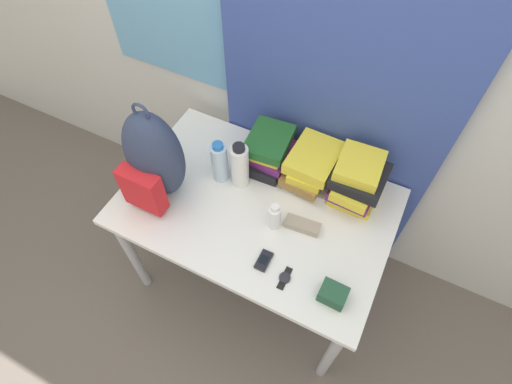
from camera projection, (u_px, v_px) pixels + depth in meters
name	position (u px, v px, depth m)	size (l,w,h in m)	color
ground_plane	(224.00, 332.00, 2.19)	(12.00, 12.00, 0.00)	#665B51
wall_back	(308.00, 46.00, 1.62)	(6.00, 0.06, 2.50)	beige
curtain_blue	(340.00, 65.00, 1.55)	(1.03, 0.04, 2.50)	#384C93
desk	(256.00, 215.00, 1.86)	(1.21, 0.79, 0.74)	silver
backpack	(153.00, 159.00, 1.66)	(0.27, 0.26, 0.52)	#2D3851
book_stack_left	(270.00, 150.00, 1.86)	(0.22, 0.25, 0.18)	black
book_stack_center	(312.00, 166.00, 1.81)	(0.22, 0.28, 0.17)	silver
book_stack_right	(358.00, 181.00, 1.73)	(0.22, 0.27, 0.23)	yellow
water_bottle	(220.00, 162.00, 1.80)	(0.07, 0.07, 0.23)	silver
sports_bottle	(240.00, 166.00, 1.77)	(0.08, 0.08, 0.25)	white
sunscreen_bottle	(274.00, 217.00, 1.68)	(0.06, 0.06, 0.15)	white
cell_phone	(264.00, 261.00, 1.63)	(0.05, 0.09, 0.02)	black
sunglasses_case	(302.00, 225.00, 1.71)	(0.15, 0.07, 0.04)	gray
camera_pouch	(333.00, 294.00, 1.52)	(0.10, 0.08, 0.06)	#234C33
wristwatch	(285.00, 278.00, 1.59)	(0.05, 0.10, 0.01)	black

